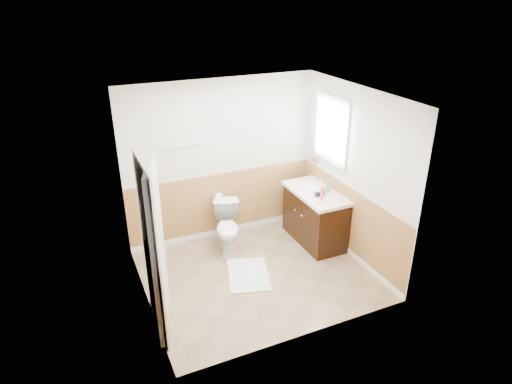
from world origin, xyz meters
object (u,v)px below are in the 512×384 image
toilet (228,228)px  lotion_bottle (322,193)px  bath_mat (248,275)px  vanity_cabinet (315,218)px  soap_dispenser (327,186)px

toilet → lotion_bottle: (1.23, -0.63, 0.60)m
toilet → bath_mat: bearing=-73.1°
vanity_cabinet → soap_dispenser: (0.12, -0.08, 0.55)m
toilet → soap_dispenser: 1.61m
lotion_bottle → soap_dispenser: 0.31m
toilet → bath_mat: size_ratio=0.89×
bath_mat → soap_dispenser: size_ratio=4.16×
bath_mat → vanity_cabinet: size_ratio=0.73×
toilet → vanity_cabinet: vanity_cabinet is taller
bath_mat → lotion_bottle: (1.23, 0.15, 0.95)m
toilet → vanity_cabinet: 1.37m
toilet → soap_dispenser: (1.45, -0.41, 0.59)m
bath_mat → soap_dispenser: (1.45, 0.37, 0.94)m
bath_mat → soap_dispenser: soap_dispenser is taller
lotion_bottle → bath_mat: bearing=-172.9°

